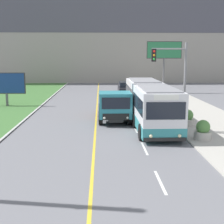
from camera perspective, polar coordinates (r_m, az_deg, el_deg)
apartment_block_background at (r=61.03m, az=-2.53°, el=17.63°), size 80.00×8.04×25.46m
city_bus at (r=23.18m, az=6.83°, el=1.64°), size 2.64×11.97×3.00m
dump_truck at (r=23.62m, az=0.49°, el=1.05°), size 2.44×6.09×2.35m
car_distant at (r=42.13m, az=2.42°, el=4.47°), size 1.80×4.30×1.45m
traffic_light_mast at (r=20.57m, az=11.45°, el=6.50°), size 2.28×0.32×5.80m
billboard_large at (r=42.40m, az=9.51°, el=10.65°), size 4.63×0.24×6.79m
billboard_small at (r=32.64m, az=-18.80°, el=4.89°), size 3.77×0.24×3.33m
planter_round_near at (r=19.29m, az=16.29°, el=-3.33°), size 1.03×1.03×1.16m
planter_round_second at (r=22.88m, az=13.61°, el=-1.12°), size 1.03×1.03×1.13m
planter_round_third at (r=26.48m, az=11.14°, el=0.46°), size 0.95×0.95×1.07m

